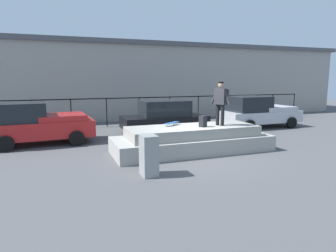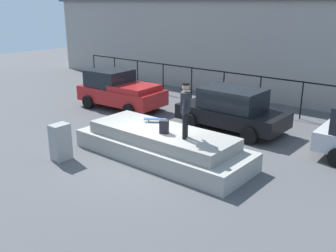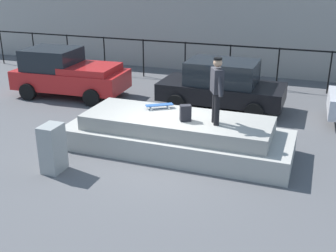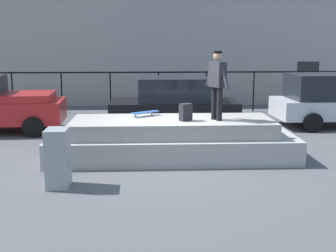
# 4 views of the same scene
# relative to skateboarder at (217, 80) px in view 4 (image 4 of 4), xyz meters

# --- Properties ---
(ground_plane) EXTENTS (60.00, 60.00, 0.00)m
(ground_plane) POSITION_rel_skateboarder_xyz_m (-1.26, -0.22, -1.99)
(ground_plane) COLOR #4C4C4F
(concrete_ledge) EXTENTS (6.19, 2.23, 1.00)m
(concrete_ledge) POSITION_rel_skateboarder_xyz_m (-1.10, 0.18, -1.53)
(concrete_ledge) COLOR #9E9B93
(concrete_ledge) RESTS_ON ground_plane
(skateboarder) EXTENTS (0.50, 0.84, 1.71)m
(skateboarder) POSITION_rel_skateboarder_xyz_m (0.00, 0.00, 0.00)
(skateboarder) COLOR black
(skateboarder) RESTS_ON concrete_ledge
(skateboard) EXTENTS (0.76, 0.60, 0.12)m
(skateboard) POSITION_rel_skateboarder_xyz_m (-1.78, 0.63, -0.89)
(skateboard) COLOR #264C8C
(skateboard) RESTS_ON concrete_ledge
(backpack) EXTENTS (0.34, 0.31, 0.43)m
(backpack) POSITION_rel_skateboarder_xyz_m (-0.78, -0.07, -0.78)
(backpack) COLOR black
(backpack) RESTS_ON concrete_ledge
(car_black_sedan_mid) EXTENTS (4.36, 2.21, 1.72)m
(car_black_sedan_mid) POSITION_rel_skateboarder_xyz_m (-0.82, 4.19, -1.11)
(car_black_sedan_mid) COLOR black
(car_black_sedan_mid) RESTS_ON ground_plane
(utility_box) EXTENTS (0.44, 0.60, 1.21)m
(utility_box) POSITION_rel_skateboarder_xyz_m (-3.55, -2.05, -1.38)
(utility_box) COLOR gray
(utility_box) RESTS_ON ground_plane
(fence_row) EXTENTS (24.06, 0.06, 1.71)m
(fence_row) POSITION_rel_skateboarder_xyz_m (-1.26, 7.49, -0.79)
(fence_row) COLOR black
(fence_row) RESTS_ON ground_plane
(warehouse_building) EXTENTS (35.58, 7.15, 5.34)m
(warehouse_building) POSITION_rel_skateboarder_xyz_m (-1.26, 12.80, 0.70)
(warehouse_building) COLOR gray
(warehouse_building) RESTS_ON ground_plane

